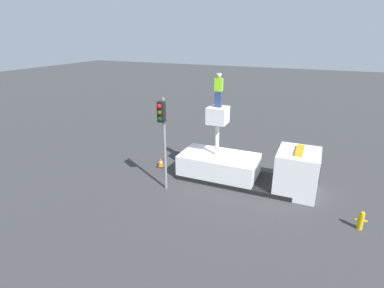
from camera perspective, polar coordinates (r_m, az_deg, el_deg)
The scene contains 6 objects.
ground_plane at distance 17.12m, azimuth 8.31°, elevation -6.82°, with size 120.00×120.00×0.00m, color #38383A.
bucket_truck at distance 16.61m, azimuth 10.63°, elevation -4.50°, with size 7.37×2.45×4.09m.
worker at distance 15.84m, azimuth 5.09°, elevation 10.14°, with size 0.40×0.26×1.75m.
traffic_light_pole at distance 14.73m, azimuth -5.62°, elevation 3.28°, with size 0.34×0.57×4.88m.
fire_hydrant at distance 14.70m, azimuth 29.50°, elevation -12.56°, with size 0.46×0.22×0.86m.
traffic_cone_rear at distance 18.59m, azimuth -5.97°, elevation -3.54°, with size 0.46×0.46×0.56m.
Camera 1 is at (3.76, -14.79, 7.77)m, focal length 28.00 mm.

